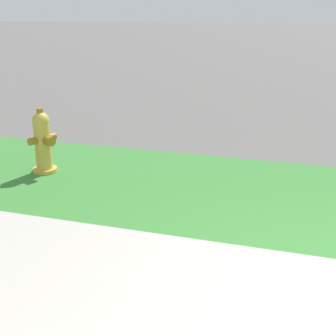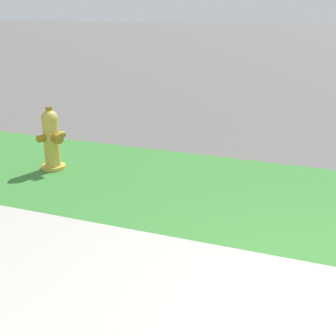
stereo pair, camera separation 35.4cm
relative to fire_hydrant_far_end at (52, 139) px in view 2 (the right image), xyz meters
name	(u,v)px [view 2 (the right image)]	position (x,y,z in m)	size (l,w,h in m)	color
fire_hydrant_far_end	(52,139)	(0.00, 0.00, 0.00)	(0.36, 0.38, 0.82)	gold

